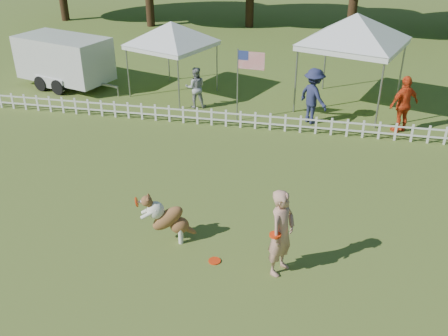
% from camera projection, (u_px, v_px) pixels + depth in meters
% --- Properties ---
extents(ground, '(120.00, 120.00, 0.00)m').
position_uv_depth(ground, '(217.00, 257.00, 10.67)').
color(ground, '#4A6520').
rests_on(ground, ground).
extents(picket_fence, '(22.00, 0.08, 0.60)m').
position_uv_depth(picket_fence, '(263.00, 121.00, 16.58)').
color(picket_fence, silver).
rests_on(picket_fence, ground).
extents(handler, '(0.70, 0.81, 1.89)m').
position_uv_depth(handler, '(282.00, 233.00, 9.85)').
color(handler, tan).
rests_on(handler, ground).
extents(dog, '(1.22, 0.69, 1.20)m').
position_uv_depth(dog, '(169.00, 218.00, 10.92)').
color(dog, brown).
rests_on(dog, ground).
extents(frisbee_on_turf, '(0.32, 0.32, 0.02)m').
position_uv_depth(frisbee_on_turf, '(215.00, 261.00, 10.54)').
color(frisbee_on_turf, red).
rests_on(frisbee_on_turf, ground).
extents(canopy_tent_left, '(3.47, 3.47, 2.76)m').
position_uv_depth(canopy_tent_left, '(173.00, 59.00, 19.24)').
color(canopy_tent_left, white).
rests_on(canopy_tent_left, ground).
extents(canopy_tent_right, '(4.08, 4.08, 3.33)m').
position_uv_depth(canopy_tent_right, '(351.00, 63.00, 17.83)').
color(canopy_tent_right, white).
rests_on(canopy_tent_right, ground).
extents(cargo_trailer, '(5.10, 3.37, 2.07)m').
position_uv_depth(cargo_trailer, '(65.00, 61.00, 20.26)').
color(cargo_trailer, silver).
rests_on(cargo_trailer, ground).
extents(flag_pole, '(0.97, 0.19, 2.52)m').
position_uv_depth(flag_pole, '(237.00, 86.00, 16.82)').
color(flag_pole, gray).
rests_on(flag_pole, ground).
extents(spectator_a, '(0.87, 0.76, 1.52)m').
position_uv_depth(spectator_a, '(196.00, 88.00, 18.21)').
color(spectator_a, '#9B9CA0').
rests_on(spectator_a, ground).
extents(spectator_b, '(1.36, 1.38, 1.91)m').
position_uv_depth(spectator_b, '(313.00, 96.00, 16.82)').
color(spectator_b, '#222648').
rests_on(spectator_b, ground).
extents(spectator_c, '(1.17, 1.03, 1.89)m').
position_uv_depth(spectator_c, '(404.00, 104.00, 16.16)').
color(spectator_c, red).
rests_on(spectator_c, ground).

